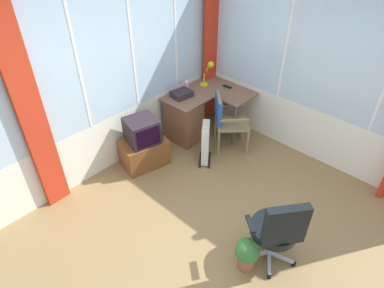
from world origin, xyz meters
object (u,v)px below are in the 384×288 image
(spray_bottle, at_px, (187,85))
(space_heater, at_px, (206,142))
(desk, at_px, (187,117))
(tv_remote, at_px, (227,87))
(potted_plant, at_px, (248,252))
(desk_lamp, at_px, (210,70))
(office_chair, at_px, (278,229))
(paper_tray, at_px, (182,94))
(wooden_armchair, at_px, (224,116))
(tv_on_stand, at_px, (144,145))

(spray_bottle, distance_m, space_heater, 1.00)
(desk, xyz_separation_m, spray_bottle, (0.18, 0.17, 0.43))
(tv_remote, height_order, potted_plant, tv_remote)
(desk_lamp, bearing_deg, office_chair, -125.28)
(desk, xyz_separation_m, space_heater, (-0.23, -0.60, -0.07))
(paper_tray, bearing_deg, desk, -89.83)
(spray_bottle, relative_size, space_heater, 0.34)
(tv_remote, distance_m, spray_bottle, 0.67)
(paper_tray, distance_m, potted_plant, 2.62)
(tv_remote, distance_m, paper_tray, 0.79)
(desk, xyz_separation_m, desk_lamp, (0.60, 0.06, 0.59))
(office_chair, bearing_deg, spray_bottle, 63.28)
(potted_plant, bearing_deg, tv_remote, 43.38)
(spray_bottle, height_order, wooden_armchair, spray_bottle)
(desk, height_order, potted_plant, desk)
(spray_bottle, height_order, potted_plant, spray_bottle)
(desk, height_order, tv_remote, tv_remote)
(desk, bearing_deg, spray_bottle, 43.40)
(wooden_armchair, bearing_deg, space_heater, -177.05)
(spray_bottle, distance_m, paper_tray, 0.20)
(desk, distance_m, paper_tray, 0.39)
(potted_plant, bearing_deg, desk, 58.70)
(desk, xyz_separation_m, wooden_armchair, (0.22, -0.57, 0.17))
(wooden_armchair, bearing_deg, spray_bottle, 92.98)
(paper_tray, bearing_deg, space_heater, -108.18)
(desk_lamp, distance_m, tv_remote, 0.39)
(desk_lamp, height_order, office_chair, desk_lamp)
(wooden_armchair, xyz_separation_m, tv_on_stand, (-1.12, 0.57, -0.23))
(spray_bottle, height_order, tv_on_stand, spray_bottle)
(desk_lamp, height_order, spray_bottle, desk_lamp)
(desk_lamp, bearing_deg, paper_tray, 175.67)
(wooden_armchair, bearing_deg, paper_tray, 107.86)
(spray_bottle, xyz_separation_m, paper_tray, (-0.18, -0.07, -0.06))
(potted_plant, bearing_deg, office_chair, -36.39)
(tv_remote, bearing_deg, spray_bottle, 138.00)
(spray_bottle, distance_m, tv_on_stand, 1.20)
(desk_lamp, xyz_separation_m, spray_bottle, (-0.42, 0.11, -0.15))
(spray_bottle, bearing_deg, wooden_armchair, -87.02)
(desk, relative_size, tv_remote, 8.00)
(spray_bottle, relative_size, tv_on_stand, 0.28)
(desk_lamp, distance_m, wooden_armchair, 0.84)
(paper_tray, distance_m, tv_on_stand, 1.00)
(desk, relative_size, potted_plant, 3.02)
(tv_on_stand, distance_m, potted_plant, 2.15)
(spray_bottle, relative_size, paper_tray, 0.72)
(tv_remote, distance_m, tv_on_stand, 1.68)
(desk, relative_size, spray_bottle, 5.56)
(tv_remote, xyz_separation_m, tv_on_stand, (-1.62, 0.22, -0.40))
(space_heater, height_order, potted_plant, space_heater)
(desk_lamp, relative_size, paper_tray, 1.31)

